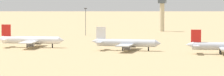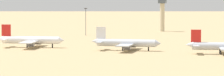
# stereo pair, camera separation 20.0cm
# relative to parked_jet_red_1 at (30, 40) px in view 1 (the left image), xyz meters

# --- Properties ---
(ground) EXTENTS (4000.00, 4000.00, 0.00)m
(ground) POSITION_rel_parked_jet_red_1_xyz_m (47.46, -5.47, -3.62)
(ground) COLOR tan
(parked_jet_red_1) EXTENTS (33.39, 28.45, 11.06)m
(parked_jet_red_1) POSITION_rel_parked_jet_red_1_xyz_m (0.00, 0.00, 0.00)
(parked_jet_red_1) COLOR white
(parked_jet_red_1) RESTS_ON ground
(parked_jet_white_2) EXTENTS (32.42, 27.31, 10.71)m
(parked_jet_white_2) POSITION_rel_parked_jet_red_1_xyz_m (48.22, -2.05, -0.11)
(parked_jet_white_2) COLOR silver
(parked_jet_white_2) RESTS_ON ground
(parked_jet_red_3) EXTENTS (31.43, 26.90, 10.44)m
(parked_jet_red_3) POSITION_rel_parked_jet_red_1_xyz_m (92.17, -6.37, -0.20)
(parked_jet_red_3) COLOR silver
(parked_jet_red_3) RESTS_ON ground
(control_tower) EXTENTS (5.20, 5.20, 25.55)m
(control_tower) POSITION_rel_parked_jet_red_1_xyz_m (32.78, 148.62, 11.79)
(control_tower) COLOR #C6B793
(control_tower) RESTS_ON ground
(light_pole_mid) EXTENTS (1.80, 0.50, 17.34)m
(light_pole_mid) POSITION_rel_parked_jet_red_1_xyz_m (-4.42, 91.71, 6.28)
(light_pole_mid) COLOR #59595E
(light_pole_mid) RESTS_ON ground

